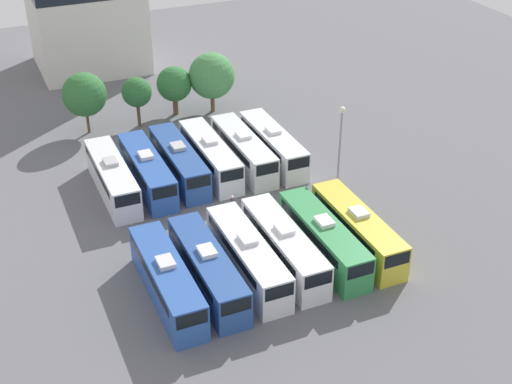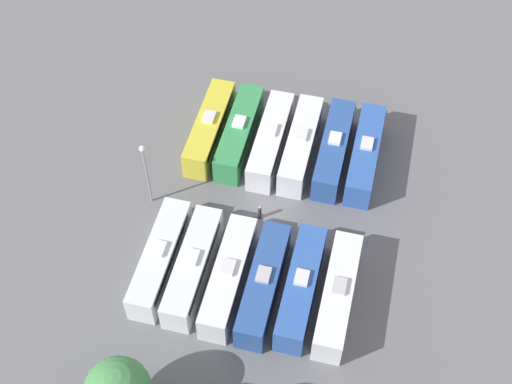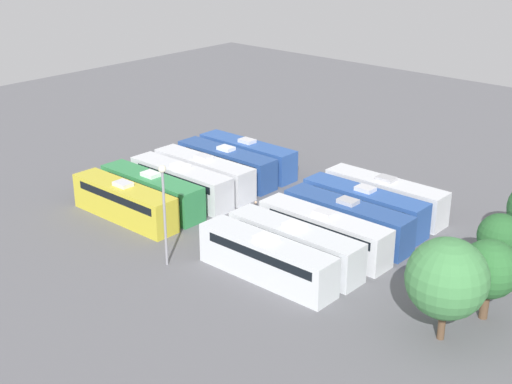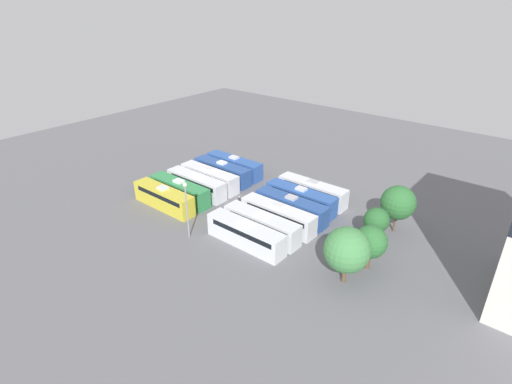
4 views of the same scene
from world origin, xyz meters
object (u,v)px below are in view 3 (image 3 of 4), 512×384
at_px(bus_5, 125,201).
at_px(bus_10, 295,244).
at_px(bus_6, 385,195).
at_px(bus_4, 152,191).
at_px(tree_3, 447,279).
at_px(bus_2, 204,173).
at_px(bus_1, 227,163).
at_px(tree_2, 489,269).
at_px(worker_person, 256,211).
at_px(light_pole, 164,199).
at_px(bus_0, 247,156).
at_px(bus_8, 347,219).
at_px(bus_9, 324,231).
at_px(tree_1, 500,236).
at_px(bus_7, 365,206).
at_px(bus_3, 181,182).
at_px(bus_11, 267,258).

relative_size(bus_5, bus_10, 1.00).
bearing_deg(bus_6, bus_10, 0.98).
distance_m(bus_4, tree_3, 30.55).
relative_size(bus_2, bus_6, 1.00).
height_order(bus_1, tree_2, tree_2).
xyz_separation_m(worker_person, light_pole, (10.99, 0.51, 4.70)).
xyz_separation_m(bus_0, bus_10, (13.27, 17.08, 0.00)).
distance_m(bus_2, bus_8, 17.01).
height_order(bus_9, worker_person, bus_9).
height_order(bus_2, bus_6, same).
height_order(bus_4, tree_1, tree_1).
height_order(bus_5, worker_person, bus_5).
distance_m(bus_1, bus_6, 17.08).
distance_m(bus_5, bus_6, 23.43).
height_order(bus_8, tree_2, tree_2).
xyz_separation_m(bus_1, bus_7, (0.03, 16.74, 0.00)).
relative_size(bus_3, tree_2, 2.03).
distance_m(worker_person, light_pole, 11.97).
bearing_deg(bus_0, bus_6, 90.16).
xyz_separation_m(bus_2, bus_6, (-6.72, 16.52, 0.00)).
bearing_deg(bus_4, tree_2, 94.46).
bearing_deg(bus_2, tree_2, 82.42).
bearing_deg(bus_8, bus_5, -59.95).
distance_m(bus_2, worker_person, 9.12).
bearing_deg(bus_3, bus_5, -1.71).
relative_size(bus_10, tree_3, 1.66).
relative_size(bus_8, tree_1, 2.04).
distance_m(bus_8, worker_person, 8.58).
bearing_deg(bus_5, light_pole, 69.96).
height_order(bus_0, tree_2, tree_2).
bearing_deg(tree_3, bus_0, -116.17).
bearing_deg(bus_3, tree_2, 88.21).
bearing_deg(light_pole, tree_1, 123.91).
height_order(bus_2, bus_3, same).
relative_size(bus_9, tree_1, 2.04).
bearing_deg(tree_2, bus_3, -91.79).
bearing_deg(bus_5, bus_8, 120.05).
relative_size(worker_person, light_pole, 0.22).
xyz_separation_m(bus_1, bus_6, (-3.30, 16.76, 0.00)).
bearing_deg(bus_3, bus_1, -176.84).
bearing_deg(bus_5, bus_7, 128.53).
bearing_deg(bus_4, bus_3, 175.55).
bearing_deg(worker_person, bus_2, -104.30).
xyz_separation_m(bus_8, worker_person, (2.30, -8.22, -0.90)).
bearing_deg(bus_4, bus_0, -179.19).
bearing_deg(bus_7, bus_3, -68.15).
relative_size(bus_2, bus_5, 1.00).
bearing_deg(worker_person, bus_5, -49.48).
bearing_deg(bus_4, bus_10, 89.99).
bearing_deg(bus_11, bus_7, -179.60).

